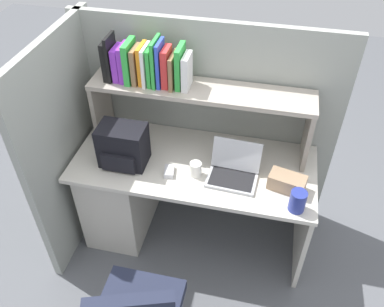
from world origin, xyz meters
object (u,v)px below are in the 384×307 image
(backpack, at_px, (123,146))
(snack_canister, at_px, (298,201))
(paper_cup, at_px, (196,169))
(tissue_box, at_px, (287,182))
(computer_mouse, at_px, (169,171))
(laptop, at_px, (234,170))

(backpack, relative_size, snack_canister, 2.21)
(paper_cup, bearing_deg, tissue_box, 0.52)
(backpack, distance_m, computer_mouse, 0.34)
(backpack, height_order, computer_mouse, backpack)
(backpack, bearing_deg, computer_mouse, -7.25)
(tissue_box, xyz_separation_m, snack_canister, (0.06, -0.16, 0.02))
(laptop, relative_size, tissue_box, 1.48)
(paper_cup, xyz_separation_m, tissue_box, (0.57, 0.01, 0.00))
(computer_mouse, bearing_deg, laptop, -1.47)
(laptop, distance_m, tissue_box, 0.34)
(backpack, bearing_deg, snack_canister, -8.63)
(laptop, relative_size, paper_cup, 3.37)
(computer_mouse, height_order, tissue_box, tissue_box)
(computer_mouse, xyz_separation_m, snack_canister, (0.80, -0.13, 0.05))
(paper_cup, height_order, snack_canister, snack_canister)
(laptop, bearing_deg, tissue_box, -6.21)
(backpack, distance_m, tissue_box, 1.06)
(snack_canister, bearing_deg, computer_mouse, 170.83)
(backpack, bearing_deg, laptop, 2.06)
(backpack, bearing_deg, tissue_box, -0.57)
(laptop, relative_size, snack_canister, 2.39)
(laptop, relative_size, computer_mouse, 3.12)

